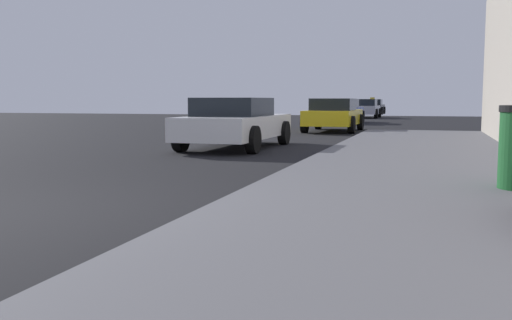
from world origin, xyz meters
TOP-DOWN VIEW (x-y plane):
  - ground_plane at (0.00, 0.00)m, footprint 80.00×80.00m
  - sidewalk at (4.00, 0.00)m, footprint 4.00×32.00m
  - car_white at (-0.56, 8.65)m, footprint 2.01×4.49m
  - car_yellow at (0.58, 17.07)m, footprint 1.96×4.25m
  - car_blue at (-0.32, 25.56)m, footprint 1.96×4.41m
  - car_silver at (-0.14, 34.44)m, footprint 2.01×4.08m
  - car_black at (-0.56, 44.43)m, footprint 1.96×4.10m

SIDE VIEW (x-z plane):
  - ground_plane at x=0.00m, z-range 0.00..0.00m
  - sidewalk at x=4.00m, z-range 0.00..0.15m
  - car_silver at x=-0.14m, z-range 0.01..1.28m
  - car_yellow at x=0.58m, z-range 0.01..1.28m
  - car_black at x=-0.56m, z-range -0.07..1.36m
  - car_blue at x=-0.32m, z-range 0.01..1.28m
  - car_white at x=-0.56m, z-range 0.01..1.28m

